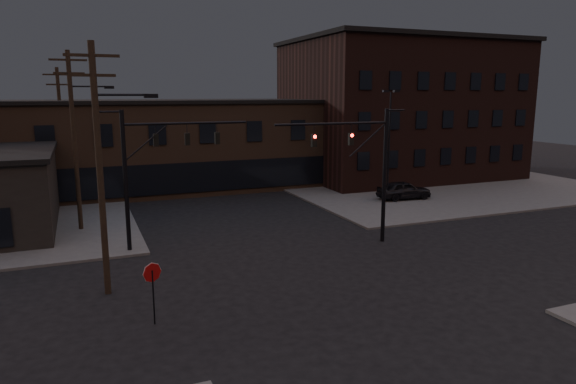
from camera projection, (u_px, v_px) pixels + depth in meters
The scene contains 15 objects.
ground at pixel (318, 280), 24.81m from camera, with size 140.00×140.00×0.00m, color black.
sidewalk_ne at pixel (418, 180), 52.97m from camera, with size 30.00×30.00×0.15m, color #474744.
building_row at pixel (193, 145), 49.51m from camera, with size 40.00×12.00×8.00m, color #493526.
building_right at pixel (399, 111), 55.30m from camera, with size 22.00×16.00×14.00m, color black.
traffic_signal_near at pixel (368, 162), 29.96m from camera, with size 7.12×0.24×8.00m.
traffic_signal_far at pixel (149, 163), 28.64m from camera, with size 7.12×0.24×8.00m.
stop_sign at pixel (152, 279), 19.68m from camera, with size 0.72×0.33×2.48m.
utility_pole_near at pixel (101, 164), 22.02m from camera, with size 3.70×0.28×11.00m.
utility_pole_mid at pixel (75, 137), 32.50m from camera, with size 3.70×0.28×11.50m.
utility_pole_far at pixel (62, 131), 43.08m from camera, with size 2.20×0.28×11.00m.
lot_light_a at pixel (389, 136), 41.33m from camera, with size 1.50×0.28×9.14m.
lot_light_b at pixel (414, 130), 48.11m from camera, with size 1.50×0.28×9.14m.
parked_car_lot_a at pixel (404, 190), 42.96m from camera, with size 1.83×4.56×1.55m, color black.
parked_car_lot_b at pixel (389, 178), 49.43m from camera, with size 2.06×5.07×1.47m, color silver.
car_crossing at pixel (232, 179), 48.78m from camera, with size 1.79×5.14×1.69m, color black.
Camera 1 is at (-10.25, -21.27, 8.84)m, focal length 32.00 mm.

